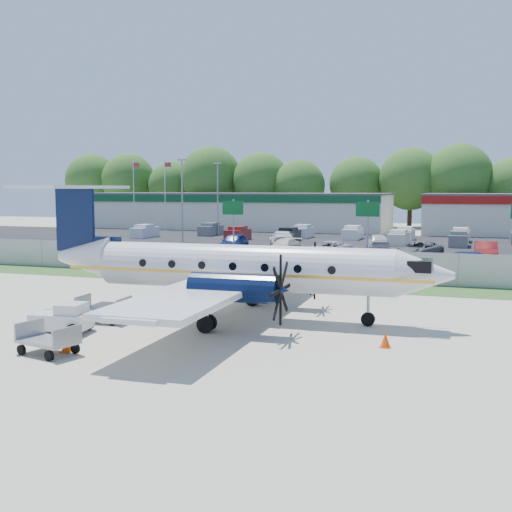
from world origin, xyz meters
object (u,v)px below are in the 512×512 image
(aircraft, at_px, (235,267))
(baggage_cart_far, at_px, (48,340))
(pushback_tug, at_px, (64,319))
(baggage_cart_near, at_px, (103,310))

(aircraft, relative_size, baggage_cart_far, 8.30)
(aircraft, xyz_separation_m, pushback_tug, (-5.42, -5.24, -1.73))
(baggage_cart_near, distance_m, baggage_cart_far, 5.62)
(pushback_tug, relative_size, baggage_cart_far, 1.06)
(pushback_tug, relative_size, baggage_cart_near, 1.11)
(baggage_cart_near, xyz_separation_m, baggage_cart_far, (1.27, -5.47, -0.01))
(aircraft, xyz_separation_m, baggage_cart_far, (-3.84, -8.30, -1.81))
(aircraft, distance_m, baggage_cart_near, 6.11)
(baggage_cart_far, bearing_deg, aircraft, 65.17)
(baggage_cart_near, bearing_deg, aircraft, 28.94)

